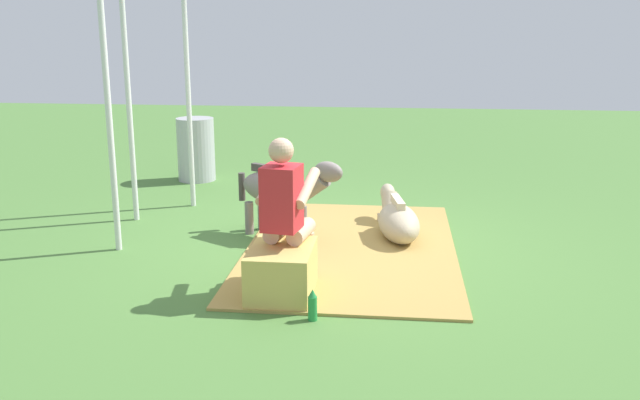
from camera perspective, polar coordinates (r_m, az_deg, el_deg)
ground_plane at (r=6.83m, az=0.53°, el=-3.94°), size 24.00×24.00×0.00m
hay_patch at (r=6.77m, az=2.61°, el=-4.02°), size 3.26×2.03×0.02m
hay_bale at (r=5.58m, az=-3.19°, el=-5.99°), size 0.70×0.50×0.41m
person_seated at (r=5.57m, az=-2.83°, el=-0.66°), size 0.70×0.48×1.29m
pony_standing at (r=7.00m, az=-3.20°, el=0.90°), size 0.85×1.20×0.87m
pony_lying at (r=7.13m, az=6.42°, el=-1.63°), size 1.36×0.54×0.42m
soda_bottle at (r=5.16m, az=-0.62°, el=-8.75°), size 0.07×0.07×0.25m
water_barrel at (r=9.85m, az=-10.27°, el=4.17°), size 0.52×0.52×0.88m
tent_pole_left at (r=6.77m, az=-17.09°, el=5.98°), size 0.06×0.06×2.46m
tent_pole_right at (r=8.30m, az=-10.86°, el=7.78°), size 0.06×0.06×2.46m
tent_pole_mid at (r=7.82m, az=-15.57°, el=7.13°), size 0.06×0.06×2.46m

